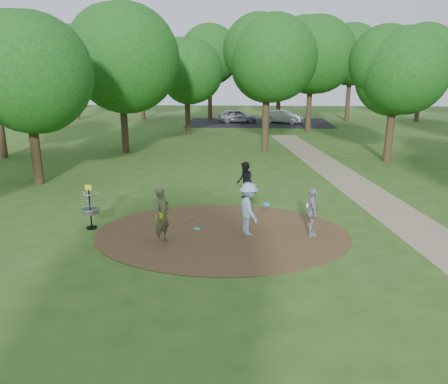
{
  "coord_description": "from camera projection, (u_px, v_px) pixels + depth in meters",
  "views": [
    {
      "loc": [
        0.74,
        -13.5,
        5.33
      ],
      "look_at": [
        0.0,
        1.2,
        1.1
      ],
      "focal_mm": 35.0,
      "sensor_mm": 36.0,
      "label": 1
    }
  ],
  "objects": [
    {
      "name": "player_throwing_with_disc",
      "position": [
        249.0,
        209.0,
        14.2
      ],
      "size": [
        1.25,
        1.3,
        1.76
      ],
      "color": "#7EA2BC",
      "rests_on": "ground"
    },
    {
      "name": "footpath",
      "position": [
        401.0,
        217.0,
        16.07
      ],
      "size": [
        7.55,
        39.89,
        0.01
      ],
      "primitive_type": "cube",
      "rotation": [
        0.0,
        0.0,
        0.14
      ],
      "color": "#8C7A5B",
      "rests_on": "ground"
    },
    {
      "name": "disc_golf_basket",
      "position": [
        90.0,
        204.0,
        14.73
      ],
      "size": [
        0.63,
        0.63,
        1.54
      ],
      "color": "black",
      "rests_on": "ground"
    },
    {
      "name": "car_right",
      "position": [
        283.0,
        117.0,
        42.71
      ],
      "size": [
        4.11,
        2.68,
        1.28
      ],
      "primitive_type": "imported",
      "rotation": [
        0.0,
        0.0,
        1.2
      ],
      "color": "#AFB1B7",
      "rests_on": "ground"
    },
    {
      "name": "dirt_clearing",
      "position": [
        222.0,
        234.0,
        14.46
      ],
      "size": [
        8.4,
        8.4,
        0.02
      ],
      "primitive_type": "cylinder",
      "color": "#47301C",
      "rests_on": "ground"
    },
    {
      "name": "disc_ground_cyan",
      "position": [
        197.0,
        229.0,
        14.85
      ],
      "size": [
        0.22,
        0.22,
        0.02
      ],
      "primitive_type": "cylinder",
      "color": "#17BBA9",
      "rests_on": "dirt_clearing"
    },
    {
      "name": "ground",
      "position": [
        222.0,
        234.0,
        14.47
      ],
      "size": [
        100.0,
        100.0,
        0.0
      ],
      "primitive_type": "plane",
      "color": "#2D5119",
      "rests_on": "ground"
    },
    {
      "name": "player_waiting_with_disc",
      "position": [
        312.0,
        212.0,
        14.11
      ],
      "size": [
        0.46,
        0.97,
        1.61
      ],
      "color": "#959597",
      "rests_on": "ground"
    },
    {
      "name": "disc_ground_red",
      "position": [
        192.0,
        217.0,
        15.96
      ],
      "size": [
        0.22,
        0.22,
        0.02
      ],
      "primitive_type": "cylinder",
      "color": "red",
      "rests_on": "dirt_clearing"
    },
    {
      "name": "player_observer_with_disc",
      "position": [
        162.0,
        215.0,
        13.52
      ],
      "size": [
        0.67,
        0.78,
        1.8
      ],
      "color": "brown",
      "rests_on": "ground"
    },
    {
      "name": "player_walking_with_disc",
      "position": [
        245.0,
        181.0,
        17.88
      ],
      "size": [
        0.74,
        0.88,
        1.62
      ],
      "color": "black",
      "rests_on": "ground"
    },
    {
      "name": "car_left",
      "position": [
        237.0,
        116.0,
        43.11
      ],
      "size": [
        4.09,
        2.12,
        1.33
      ],
      "primitive_type": "imported",
      "rotation": [
        0.0,
        0.0,
        1.71
      ],
      "color": "#A3A4AA",
      "rests_on": "ground"
    },
    {
      "name": "tree_ring",
      "position": [
        252.0,
        69.0,
        21.53
      ],
      "size": [
        37.05,
        45.96,
        9.17
      ],
      "color": "#332316",
      "rests_on": "ground"
    },
    {
      "name": "parking_lot",
      "position": [
        259.0,
        123.0,
        43.16
      ],
      "size": [
        14.0,
        8.0,
        0.01
      ],
      "primitive_type": "cube",
      "color": "black",
      "rests_on": "ground"
    }
  ]
}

